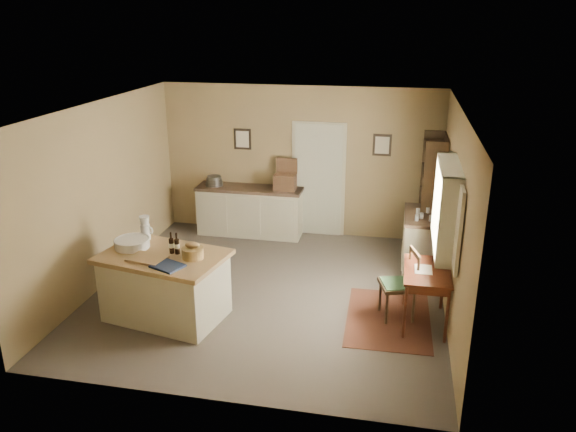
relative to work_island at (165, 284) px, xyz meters
name	(u,v)px	position (x,y,z in m)	size (l,w,h in m)	color
ground	(269,292)	(1.19, 0.94, -0.48)	(5.00, 5.00, 0.00)	brown
wall_back	(300,162)	(1.19, 3.44, 0.87)	(5.00, 0.10, 2.70)	olive
wall_front	(209,286)	(1.19, -1.56, 0.87)	(5.00, 0.10, 2.70)	olive
wall_left	(102,194)	(-1.31, 0.94, 0.87)	(0.10, 5.00, 2.70)	olive
wall_right	(454,217)	(3.69, 0.94, 0.87)	(0.10, 5.00, 2.70)	olive
ceiling	(266,108)	(1.19, 0.94, 2.22)	(5.00, 5.00, 0.00)	silver
door	(318,179)	(1.54, 3.41, 0.57)	(0.97, 0.06, 2.11)	#BCBAA0
framed_prints	(311,142)	(1.39, 3.42, 1.24)	(2.82, 0.02, 0.38)	black
window	(450,207)	(3.61, 0.74, 1.07)	(0.25, 1.99, 1.12)	#BBB299
work_island	(165,284)	(0.00, 0.00, 0.00)	(1.76, 1.32, 1.20)	#BBB299
sideboard	(250,209)	(0.33, 3.14, 0.00)	(1.93, 0.55, 1.18)	#BBB299
rug	(388,319)	(2.94, 0.51, -0.48)	(1.10, 1.60, 0.01)	#532A17
writing_desk	(427,276)	(3.39, 0.51, 0.19)	(0.59, 0.96, 0.82)	#37160B
desk_chair	(398,285)	(3.03, 0.59, -0.01)	(0.44, 0.44, 0.94)	#322215
right_cabinet	(422,240)	(3.39, 2.29, -0.02)	(0.60, 1.08, 0.99)	#BBB299
shelving_unit	(434,197)	(3.54, 2.83, 0.54)	(0.35, 0.92, 2.04)	#322215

